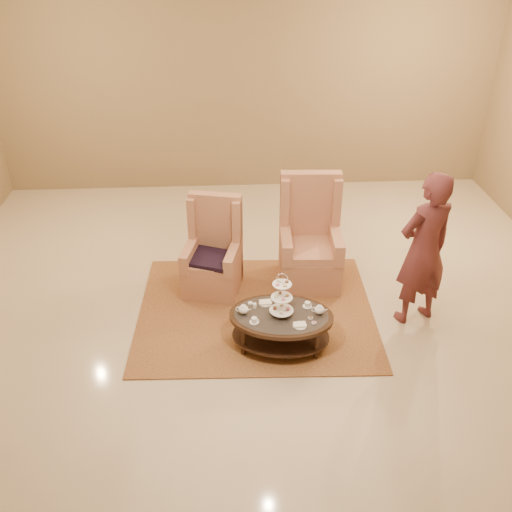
{
  "coord_description": "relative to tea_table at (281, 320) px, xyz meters",
  "views": [
    {
      "loc": [
        -0.39,
        -5.13,
        4.01
      ],
      "look_at": [
        -0.07,
        0.2,
        0.82
      ],
      "focal_mm": 40.0,
      "sensor_mm": 36.0,
      "label": 1
    }
  ],
  "objects": [
    {
      "name": "wall_back",
      "position": [
        -0.16,
        4.32,
        1.41
      ],
      "size": [
        8.0,
        0.04,
        3.5
      ],
      "primitive_type": "cube",
      "color": "#90764E",
      "rests_on": "ground"
    },
    {
      "name": "tea_table",
      "position": [
        0.0,
        0.0,
        0.0
      ],
      "size": [
        1.2,
        0.91,
        0.92
      ],
      "rotation": [
        0.0,
        0.0,
        -0.15
      ],
      "color": "black",
      "rests_on": "ground"
    },
    {
      "name": "ground",
      "position": [
        -0.16,
        0.32,
        -0.34
      ],
      "size": [
        8.0,
        8.0,
        0.0
      ],
      "primitive_type": "plane",
      "color": "beige",
      "rests_on": "ground"
    },
    {
      "name": "rug",
      "position": [
        -0.23,
        0.63,
        -0.33
      ],
      "size": [
        2.81,
        2.38,
        0.01
      ],
      "rotation": [
        0.0,
        0.0,
        -0.04
      ],
      "color": "olive",
      "rests_on": "ground"
    },
    {
      "name": "ceiling",
      "position": [
        -0.16,
        0.32,
        -0.34
      ],
      "size": [
        8.0,
        8.0,
        0.02
      ],
      "primitive_type": "cube",
      "color": "silver",
      "rests_on": "ground"
    },
    {
      "name": "armchair_right",
      "position": [
        0.48,
        1.32,
        0.12
      ],
      "size": [
        0.78,
        0.8,
        1.37
      ],
      "rotation": [
        0.0,
        0.0,
        -0.05
      ],
      "color": "tan",
      "rests_on": "ground"
    },
    {
      "name": "person",
      "position": [
        1.58,
        0.41,
        0.57
      ],
      "size": [
        0.77,
        0.63,
        1.81
      ],
      "rotation": [
        0.0,
        0.0,
        3.48
      ],
      "color": "#592627",
      "rests_on": "ground"
    },
    {
      "name": "armchair_left",
      "position": [
        -0.72,
        1.19,
        0.07
      ],
      "size": [
        0.77,
        0.79,
        1.19
      ],
      "rotation": [
        0.0,
        0.0,
        -0.23
      ],
      "color": "tan",
      "rests_on": "ground"
    }
  ]
}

